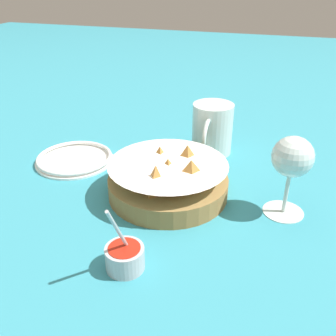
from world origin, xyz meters
TOP-DOWN VIEW (x-y plane):
  - ground_plane at (0.00, 0.00)m, footprint 4.00×4.00m
  - food_basket at (0.02, -0.02)m, footprint 0.23×0.23m
  - sauce_cup at (0.23, -0.02)m, footprint 0.07×0.06m
  - wine_glass at (0.01, 0.20)m, footprint 0.07×0.07m
  - beer_mug at (-0.19, 0.02)m, footprint 0.14×0.09m
  - side_plate at (-0.05, -0.26)m, footprint 0.17×0.17m

SIDE VIEW (x-z plane):
  - ground_plane at x=0.00m, z-range 0.00..0.00m
  - side_plate at x=-0.05m, z-range 0.00..0.01m
  - sauce_cup at x=0.23m, z-range -0.04..0.09m
  - food_basket at x=0.02m, z-range -0.01..0.08m
  - beer_mug at x=-0.19m, z-range 0.00..0.11m
  - wine_glass at x=0.01m, z-range 0.03..0.18m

